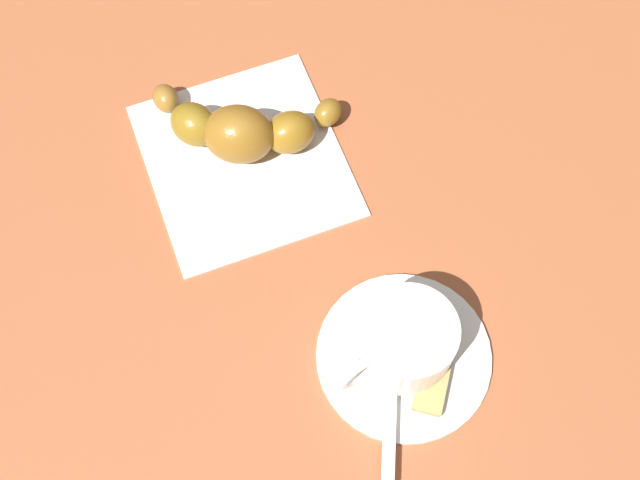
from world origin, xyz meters
name	(u,v)px	position (x,y,z in m)	size (l,w,h in m)	color
ground_plane	(341,261)	(0.00, 0.00, 0.00)	(1.80, 1.80, 0.00)	#A45733
saucer	(404,355)	(0.09, 0.01, 0.00)	(0.13, 0.13, 0.01)	white
espresso_cup	(405,341)	(0.08, 0.01, 0.03)	(0.07, 0.09, 0.05)	white
teaspoon	(392,351)	(0.08, 0.01, 0.01)	(0.13, 0.07, 0.01)	silver
sugar_packet	(436,367)	(0.10, 0.03, 0.01)	(0.07, 0.02, 0.01)	tan
napkin	(245,160)	(-0.11, -0.04, 0.00)	(0.16, 0.15, 0.00)	silver
croissant	(241,129)	(-0.12, -0.04, 0.02)	(0.11, 0.14, 0.05)	olive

